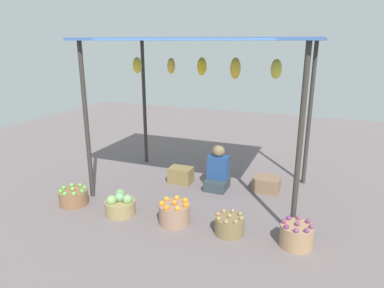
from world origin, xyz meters
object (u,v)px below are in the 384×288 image
basket_oranges (174,213)px  wooden_crate_stacked_rear (181,175)px  basket_green_apples (74,197)px  wooden_crate_near_vendor (267,184)px  basket_purple_onions (296,235)px  basket_cabbages (120,205)px  basket_potatoes (229,225)px  vendor_person (218,172)px

basket_oranges → wooden_crate_stacked_rear: bearing=109.9°
basket_green_apples → wooden_crate_near_vendor: (2.73, 1.63, -0.00)m
basket_oranges → basket_purple_onions: size_ratio=1.07×
basket_cabbages → wooden_crate_stacked_rear: 1.47m
basket_oranges → wooden_crate_stacked_rear: basket_oranges is taller
basket_green_apples → wooden_crate_stacked_rear: basket_green_apples is taller
basket_potatoes → basket_green_apples: bearing=-178.7°
vendor_person → basket_potatoes: size_ratio=1.99×
basket_oranges → basket_purple_onions: (1.65, 0.04, -0.00)m
basket_oranges → wooden_crate_near_vendor: (1.01, 1.58, -0.03)m
vendor_person → basket_green_apples: 2.39m
wooden_crate_near_vendor → wooden_crate_stacked_rear: wooden_crate_stacked_rear is taller
wooden_crate_near_vendor → basket_potatoes: bearing=-98.0°
vendor_person → wooden_crate_near_vendor: 0.86m
basket_green_apples → wooden_crate_near_vendor: 3.17m
basket_green_apples → wooden_crate_near_vendor: basket_green_apples is taller
basket_green_apples → basket_potatoes: (2.50, 0.06, 0.00)m
basket_green_apples → basket_purple_onions: bearing=1.4°
basket_cabbages → basket_oranges: (0.86, 0.04, 0.01)m
vendor_person → wooden_crate_stacked_rear: (-0.70, 0.01, -0.16)m
basket_cabbages → wooden_crate_stacked_rear: size_ratio=1.09×
vendor_person → basket_potatoes: bearing=-66.5°
basket_green_apples → basket_purple_onions: basket_purple_onions is taller
basket_green_apples → wooden_crate_near_vendor: bearing=30.8°
wooden_crate_stacked_rear → basket_cabbages: bearing=-104.2°
basket_purple_onions → wooden_crate_near_vendor: basket_purple_onions is taller
basket_oranges → basket_potatoes: 0.79m
wooden_crate_stacked_rear → basket_green_apples: bearing=-130.4°
vendor_person → basket_oranges: (-0.20, -1.38, -0.15)m
basket_cabbages → basket_oranges: 0.86m
basket_oranges → basket_purple_onions: 1.65m
basket_potatoes → basket_purple_onions: basket_purple_onions is taller
basket_oranges → basket_purple_onions: basket_oranges is taller
basket_green_apples → basket_potatoes: basket_green_apples is taller
basket_green_apples → basket_purple_onions: (3.36, 0.08, 0.02)m
basket_oranges → basket_purple_onions: bearing=1.5°
vendor_person → wooden_crate_stacked_rear: 0.72m
basket_cabbages → basket_potatoes: basket_cabbages is taller
basket_green_apples → wooden_crate_stacked_rear: (1.21, 1.43, 0.02)m
basket_oranges → basket_potatoes: bearing=1.1°
vendor_person → wooden_crate_near_vendor: size_ratio=1.79×
basket_oranges → wooden_crate_near_vendor: 1.88m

